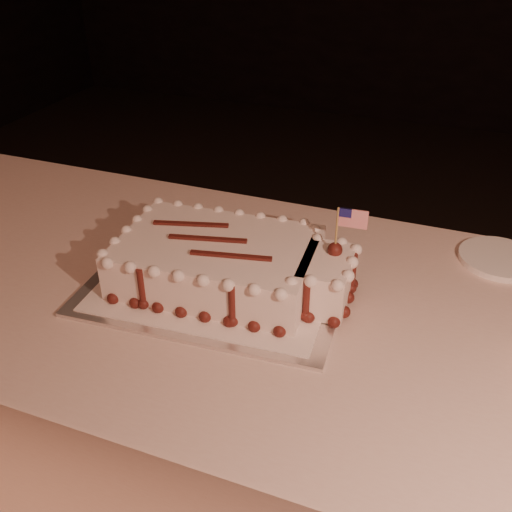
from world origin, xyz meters
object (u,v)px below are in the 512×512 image
(side_plate, at_px, (500,259))
(sheet_cake, at_px, (230,263))
(banquet_table, at_px, (327,450))
(cake_board, at_px, (218,283))

(side_plate, bearing_deg, sheet_cake, -149.85)
(sheet_cake, relative_size, side_plate, 2.82)
(banquet_table, xyz_separation_m, side_plate, (0.27, 0.30, 0.38))
(cake_board, bearing_deg, side_plate, 25.36)
(cake_board, height_order, side_plate, side_plate)
(banquet_table, bearing_deg, side_plate, 47.65)
(sheet_cake, distance_m, side_plate, 0.57)
(side_plate, bearing_deg, banquet_table, -132.35)
(cake_board, bearing_deg, banquet_table, -5.37)
(banquet_table, distance_m, side_plate, 0.55)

